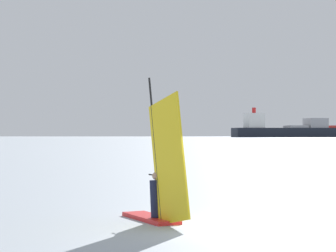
# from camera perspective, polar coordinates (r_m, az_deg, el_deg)

# --- Properties ---
(ground_plane) EXTENTS (4000.00, 4000.00, 0.00)m
(ground_plane) POSITION_cam_1_polar(r_m,az_deg,el_deg) (16.61, 6.55, -9.41)
(ground_plane) COLOR #9EA8B2
(windsurfer) EXTENTS (3.27, 2.25, 4.22)m
(windsurfer) POSITION_cam_1_polar(r_m,az_deg,el_deg) (17.74, -0.77, -5.53)
(windsurfer) COLOR red
(windsurfer) RESTS_ON ground_plane
(cargo_ship) EXTENTS (152.94, 136.14, 31.22)m
(cargo_ship) POSITION_cam_1_polar(r_m,az_deg,el_deg) (685.18, 12.95, -0.38)
(cargo_ship) COLOR black
(cargo_ship) RESTS_ON ground_plane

